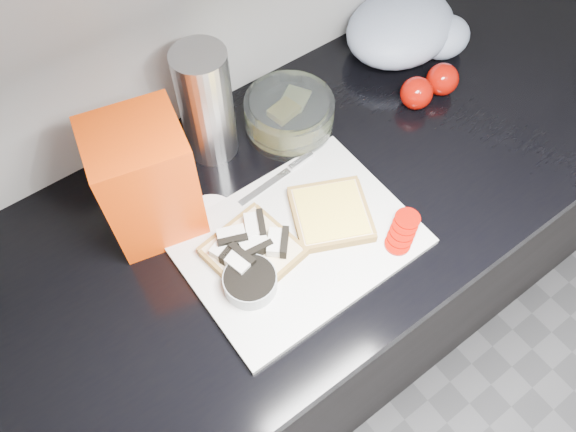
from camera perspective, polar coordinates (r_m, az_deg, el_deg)
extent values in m
cube|color=black|center=(1.48, 2.29, -7.29)|extent=(3.50, 0.60, 0.86)
cube|color=black|center=(1.10, 3.09, 2.86)|extent=(3.50, 0.64, 0.04)
cube|color=silver|center=(1.00, 1.02, -2.53)|extent=(0.40, 0.30, 0.01)
cube|color=beige|center=(0.97, -3.60, -3.66)|extent=(0.15, 0.15, 0.02)
cube|color=white|center=(0.96, -6.54, -3.11)|extent=(0.05, 0.04, 0.02)
cube|color=black|center=(0.96, -6.54, -3.11)|extent=(0.05, 0.03, 0.02)
cube|color=white|center=(0.97, -5.77, -1.98)|extent=(0.05, 0.04, 0.02)
cube|color=black|center=(0.97, -5.77, -1.98)|extent=(0.05, 0.03, 0.02)
cube|color=white|center=(0.98, -3.57, -1.04)|extent=(0.05, 0.05, 0.02)
cube|color=black|center=(0.98, -3.57, -1.04)|extent=(0.03, 0.05, 0.02)
cube|color=white|center=(0.94, -5.23, -4.69)|extent=(0.04, 0.05, 0.02)
cube|color=black|center=(0.94, -5.23, -4.69)|extent=(0.02, 0.05, 0.02)
cube|color=white|center=(0.96, -3.41, -2.93)|extent=(0.05, 0.03, 0.02)
cube|color=black|center=(0.96, -3.41, -2.93)|extent=(0.05, 0.02, 0.02)
cube|color=white|center=(0.96, -1.24, -2.66)|extent=(0.05, 0.05, 0.02)
cube|color=black|center=(0.96, -1.24, -2.66)|extent=(0.04, 0.05, 0.02)
cube|color=beige|center=(1.01, 4.37, 0.19)|extent=(0.18, 0.18, 0.02)
cube|color=#FFDA4B|center=(1.01, 4.41, 0.51)|extent=(0.16, 0.16, 0.00)
cylinder|color=#970B03|center=(1.00, 11.05, -2.81)|extent=(0.05, 0.05, 0.01)
cylinder|color=#970B03|center=(1.01, 11.31, -2.16)|extent=(0.05, 0.05, 0.01)
cylinder|color=#970B03|center=(1.01, 11.56, -1.53)|extent=(0.05, 0.05, 0.01)
cylinder|color=#970B03|center=(1.01, 11.80, -0.89)|extent=(0.06, 0.06, 0.01)
cylinder|color=#970B03|center=(1.02, 12.05, -0.26)|extent=(0.06, 0.06, 0.01)
cube|color=silver|center=(1.06, -2.35, 3.00)|extent=(0.12, 0.02, 0.00)
cube|color=silver|center=(1.09, 1.31, 5.64)|extent=(0.06, 0.02, 0.01)
cylinder|color=#9EA3A3|center=(0.94, -3.84, -6.84)|extent=(0.09, 0.09, 0.05)
cylinder|color=black|center=(0.93, -3.91, -6.34)|extent=(0.09, 0.09, 0.01)
cylinder|color=white|center=(1.04, -7.94, -0.33)|extent=(0.12, 0.12, 0.01)
cylinder|color=silver|center=(1.14, 0.11, 10.20)|extent=(0.18, 0.18, 0.07)
cube|color=#FFDA4B|center=(1.13, -0.41, 9.61)|extent=(0.06, 0.05, 0.04)
cube|color=#F6EF93|center=(1.17, 0.71, 10.56)|extent=(0.08, 0.07, 0.01)
cube|color=#FC3704|center=(0.96, -14.19, 3.44)|extent=(0.18, 0.17, 0.24)
cylinder|color=#ABACB0|center=(1.05, -8.30, 11.08)|extent=(0.10, 0.10, 0.24)
ellipsoid|color=#A1ADC6|center=(1.32, 11.36, 18.25)|extent=(0.29, 0.24, 0.12)
ellipsoid|color=#A1ADC6|center=(1.34, 15.54, 17.11)|extent=(0.14, 0.12, 0.08)
sphere|color=#970B03|center=(1.21, 12.92, 12.07)|extent=(0.07, 0.07, 0.07)
sphere|color=#970B03|center=(1.25, 15.42, 13.23)|extent=(0.07, 0.07, 0.07)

